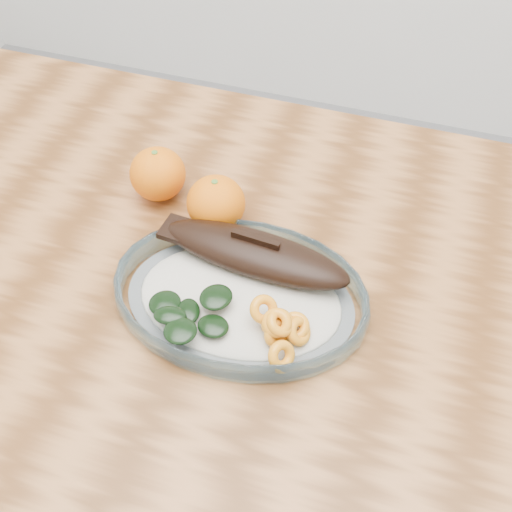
% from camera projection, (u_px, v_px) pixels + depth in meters
% --- Properties ---
extents(dining_table, '(1.20, 0.80, 0.75)m').
position_uv_depth(dining_table, '(215.00, 336.00, 0.84)').
color(dining_table, '#5C3415').
rests_on(dining_table, ground).
extents(plated_meal, '(0.56, 0.56, 0.08)m').
position_uv_depth(plated_meal, '(241.00, 292.00, 0.74)').
color(plated_meal, white).
rests_on(plated_meal, dining_table).
extents(orange_left, '(0.07, 0.07, 0.07)m').
position_uv_depth(orange_left, '(158.00, 174.00, 0.85)').
color(orange_left, '#FF4E05').
rests_on(orange_left, dining_table).
extents(orange_right, '(0.08, 0.08, 0.08)m').
position_uv_depth(orange_right, '(216.00, 203.00, 0.81)').
color(orange_right, '#FF4E05').
rests_on(orange_right, dining_table).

